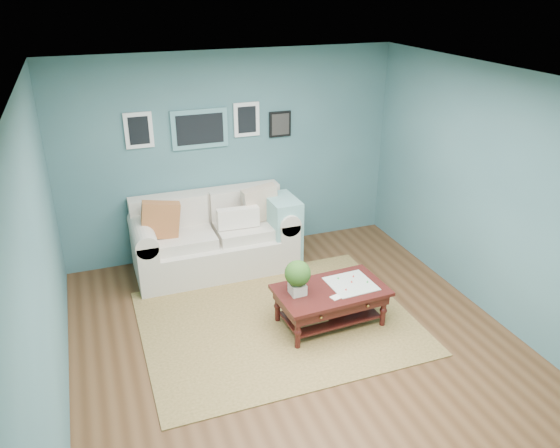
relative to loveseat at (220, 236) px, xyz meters
name	(u,v)px	position (x,y,z in m)	size (l,w,h in m)	color
room_shell	(300,228)	(0.30, -1.97, 0.92)	(5.00, 5.02, 2.70)	brown
area_rug	(277,322)	(0.25, -1.48, -0.43)	(2.92, 2.34, 0.01)	brown
loveseat	(220,236)	(0.00, 0.00, 0.00)	(2.09, 0.95, 1.07)	beige
coffee_table	(325,296)	(0.72, -1.69, -0.07)	(1.21, 0.75, 0.83)	#33120F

